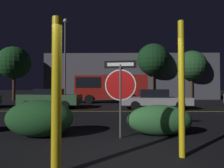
# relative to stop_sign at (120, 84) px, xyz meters

# --- Properties ---
(ground_plane) EXTENTS (260.00, 260.00, 0.00)m
(ground_plane) POSITION_rel_stop_sign_xyz_m (-0.06, -1.60, -1.56)
(ground_plane) COLOR black
(road_center_stripe) EXTENTS (34.51, 0.12, 0.01)m
(road_center_stripe) POSITION_rel_stop_sign_xyz_m (-0.06, 5.82, -1.55)
(road_center_stripe) COLOR gold
(road_center_stripe) RESTS_ON ground_plane
(stop_sign) EXTENTS (0.94, 0.11, 2.24)m
(stop_sign) POSITION_rel_stop_sign_xyz_m (0.00, 0.00, 0.00)
(stop_sign) COLOR #4C4C51
(stop_sign) RESTS_ON ground_plane
(yellow_pole_left) EXTENTS (0.16, 0.16, 2.64)m
(yellow_pole_left) POSITION_rel_stop_sign_xyz_m (-1.14, -2.17, -0.24)
(yellow_pole_left) COLOR yellow
(yellow_pole_left) RESTS_ON ground_plane
(yellow_pole_right) EXTENTS (0.13, 0.13, 2.87)m
(yellow_pole_right) POSITION_rel_stop_sign_xyz_m (1.25, -1.38, -0.12)
(yellow_pole_right) COLOR yellow
(yellow_pole_right) RESTS_ON ground_plane
(hedge_bush_1) EXTENTS (2.00, 1.17, 1.09)m
(hedge_bush_1) POSITION_rel_stop_sign_xyz_m (-2.40, 0.10, -1.01)
(hedge_bush_1) COLOR #1E4C23
(hedge_bush_1) RESTS_ON ground_plane
(hedge_bush_2) EXTENTS (1.99, 0.82, 0.93)m
(hedge_bush_2) POSITION_rel_stop_sign_xyz_m (1.20, 0.30, -1.09)
(hedge_bush_2) COLOR #2D6633
(hedge_bush_2) RESTS_ON ground_plane
(passing_car_1) EXTENTS (4.34, 2.02, 1.40)m
(passing_car_1) POSITION_rel_stop_sign_xyz_m (-4.79, 7.50, -0.84)
(passing_car_1) COLOR #335B38
(passing_car_1) RESTS_ON ground_plane
(passing_car_2) EXTENTS (4.84, 1.90, 1.36)m
(passing_car_2) POSITION_rel_stop_sign_xyz_m (2.62, 7.20, -0.88)
(passing_car_2) COLOR #9E9EA3
(passing_car_2) RESTS_ON ground_plane
(delivery_truck) EXTENTS (7.04, 2.62, 2.73)m
(delivery_truck) POSITION_rel_stop_sign_xyz_m (-0.73, 12.39, 0.03)
(delivery_truck) COLOR maroon
(delivery_truck) RESTS_ON ground_plane
(street_lamp) EXTENTS (0.41, 0.41, 8.38)m
(street_lamp) POSITION_rel_stop_sign_xyz_m (-5.08, 12.08, 3.51)
(street_lamp) COLOR #4C4C51
(street_lamp) RESTS_ON ground_plane
(tree_0) EXTENTS (3.68, 3.68, 6.15)m
(tree_0) POSITION_rel_stop_sign_xyz_m (9.50, 16.97, 2.74)
(tree_0) COLOR #422D1E
(tree_0) RESTS_ON ground_plane
(tree_1) EXTENTS (3.98, 3.98, 7.05)m
(tree_1) POSITION_rel_stop_sign_xyz_m (4.67, 16.94, 3.49)
(tree_1) COLOR #422D1E
(tree_1) RESTS_ON ground_plane
(tree_2) EXTENTS (3.75, 3.75, 6.34)m
(tree_2) POSITION_rel_stop_sign_xyz_m (-12.02, 15.27, 2.89)
(tree_2) COLOR #422D1E
(tree_2) RESTS_ON ground_plane
(building_backdrop) EXTENTS (22.41, 4.05, 5.94)m
(building_backdrop) POSITION_rel_stop_sign_xyz_m (1.95, 19.11, 1.41)
(building_backdrop) COLOR #4C4C56
(building_backdrop) RESTS_ON ground_plane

